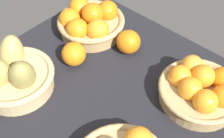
% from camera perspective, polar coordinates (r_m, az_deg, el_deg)
% --- Properties ---
extents(market_tray, '(0.84, 0.72, 0.03)m').
position_cam_1_polar(market_tray, '(0.90, -0.21, -4.47)').
color(market_tray, black).
rests_on(market_tray, ground).
extents(basket_near_left, '(0.24, 0.24, 0.11)m').
position_cam_1_polar(basket_near_left, '(0.87, 17.36, -3.86)').
color(basket_near_left, tan).
rests_on(basket_near_left, market_tray).
extents(basket_near_right, '(0.25, 0.25, 0.13)m').
position_cam_1_polar(basket_near_right, '(1.04, -4.54, 9.44)').
color(basket_near_right, tan).
rests_on(basket_near_right, market_tray).
extents(basket_far_right_pears, '(0.24, 0.24, 0.17)m').
position_cam_1_polar(basket_far_right_pears, '(0.90, -19.05, -1.21)').
color(basket_far_right_pears, tan).
rests_on(basket_far_right_pears, market_tray).
extents(loose_orange_front_gap, '(0.08, 0.08, 0.08)m').
position_cam_1_polar(loose_orange_front_gap, '(0.94, -7.77, 2.98)').
color(loose_orange_front_gap, orange).
rests_on(loose_orange_front_gap, market_tray).
extents(loose_orange_back_gap, '(0.08, 0.08, 0.08)m').
position_cam_1_polar(loose_orange_back_gap, '(0.97, 3.35, 5.48)').
color(loose_orange_back_gap, orange).
rests_on(loose_orange_back_gap, market_tray).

